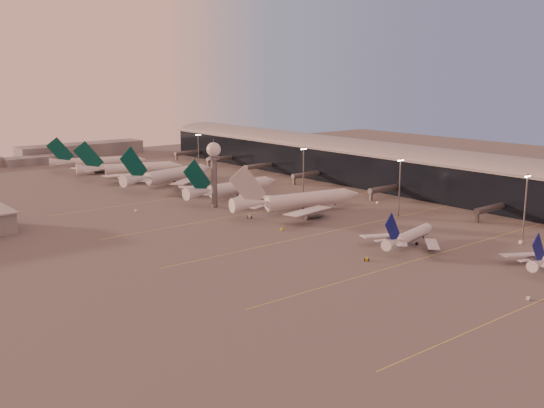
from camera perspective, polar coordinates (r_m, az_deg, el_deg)
ground at (r=201.03m, az=13.26°, el=-6.08°), size 700.00×700.00×0.00m
taxiway_markings at (r=257.96m, az=7.52°, el=-1.88°), size 180.00×185.25×0.02m
terminal at (r=348.43m, az=9.93°, el=3.38°), size 57.00×362.00×23.04m
radar_tower at (r=286.23m, az=-5.23°, el=3.81°), size 6.40×6.40×31.10m
mast_a at (r=245.03m, az=21.76°, el=-0.08°), size 3.60×0.56×25.00m
mast_b at (r=272.94m, az=11.37°, el=1.69°), size 3.60×0.56×25.00m
mast_c at (r=306.92m, az=2.84°, el=3.02°), size 3.60×0.56×25.00m
mast_d at (r=376.89m, az=-6.60°, el=4.61°), size 3.60×0.56×25.00m
distant_horizon at (r=470.59m, az=-19.60°, el=4.23°), size 165.00×37.50×9.00m
narrowbody_mid at (r=229.90m, az=12.28°, el=-2.99°), size 37.18×29.34×14.75m
widebody_white at (r=277.52m, az=2.42°, el=0.03°), size 64.43×51.19×22.85m
greentail_a at (r=309.10m, az=-3.45°, el=1.21°), size 59.35×47.67×21.60m
greentail_b at (r=347.95m, az=-9.12°, el=2.34°), size 64.05×51.14×23.65m
greentail_c at (r=377.22m, az=-12.50°, el=2.91°), size 59.18×47.00×22.35m
greentail_d at (r=411.07m, az=-15.24°, el=3.47°), size 56.89×45.16×21.53m
gsv_truck_a at (r=187.34m, az=22.02°, el=-7.66°), size 5.20×3.05×1.98m
gsv_catering_a at (r=244.66m, az=21.46°, el=-2.83°), size 5.63×2.84×4.54m
gsv_tug_mid at (r=210.56m, az=8.48°, el=-4.92°), size 3.70×3.94×0.97m
gsv_truck_b at (r=256.99m, az=13.63°, el=-1.93°), size 5.48×3.74×2.09m
gsv_truck_c at (r=247.40m, az=0.94°, el=-2.14°), size 5.03×3.05×1.91m
gsv_catering_b at (r=300.47m, az=9.47°, el=0.39°), size 4.89×2.66×3.85m
gsv_tug_far at (r=267.33m, az=-2.03°, el=-1.17°), size 4.55×4.55×1.15m
gsv_truck_d at (r=285.68m, az=-12.14°, el=-0.48°), size 2.08×5.17×2.06m
gsv_tug_hangar at (r=330.78m, az=-3.52°, el=1.34°), size 4.04×3.19×1.01m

